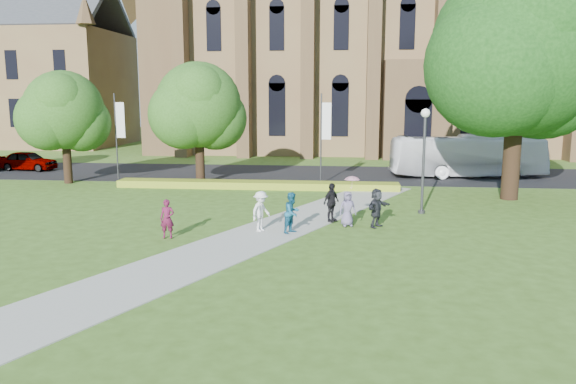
# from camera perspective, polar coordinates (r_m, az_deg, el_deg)

# --- Properties ---
(ground) EXTENTS (160.00, 160.00, 0.00)m
(ground) POSITION_cam_1_polar(r_m,az_deg,el_deg) (22.84, -3.51, -5.13)
(ground) COLOR #3B591A
(ground) RESTS_ON ground
(road) EXTENTS (160.00, 10.00, 0.02)m
(road) POSITION_cam_1_polar(r_m,az_deg,el_deg) (42.33, 0.93, 1.85)
(road) COLOR black
(road) RESTS_ON ground
(footpath) EXTENTS (15.58, 28.54, 0.04)m
(footpath) POSITION_cam_1_polar(r_m,az_deg,el_deg) (23.79, -3.12, -4.47)
(footpath) COLOR #B2B2A8
(footpath) RESTS_ON ground
(flower_hedge) EXTENTS (18.00, 1.40, 0.45)m
(flower_hedge) POSITION_cam_1_polar(r_m,az_deg,el_deg) (35.87, -3.21, 0.73)
(flower_hedge) COLOR gold
(flower_hedge) RESTS_ON ground
(cathedral) EXTENTS (52.60, 18.25, 28.00)m
(cathedral) POSITION_cam_1_polar(r_m,az_deg,el_deg) (62.22, 12.25, 16.17)
(cathedral) COLOR brown
(cathedral) RESTS_ON ground
(building_west) EXTENTS (22.00, 14.00, 18.30)m
(building_west) POSITION_cam_1_polar(r_m,az_deg,el_deg) (74.13, -25.12, 11.50)
(building_west) COLOR brown
(building_west) RESTS_ON ground
(streetlamp) EXTENTS (0.44, 0.44, 5.24)m
(streetlamp) POSITION_cam_1_polar(r_m,az_deg,el_deg) (28.64, 13.66, 4.36)
(streetlamp) COLOR #38383D
(streetlamp) RESTS_ON ground
(large_tree) EXTENTS (9.60, 9.60, 13.20)m
(large_tree) POSITION_cam_1_polar(r_m,az_deg,el_deg) (34.15, 22.42, 13.27)
(large_tree) COLOR #332114
(large_tree) RESTS_ON ground
(street_tree_0) EXTENTS (5.20, 5.20, 7.50)m
(street_tree_0) POSITION_cam_1_polar(r_m,az_deg,el_deg) (40.36, -21.81, 7.70)
(street_tree_0) COLOR #332114
(street_tree_0) RESTS_ON ground
(street_tree_1) EXTENTS (5.60, 5.60, 8.05)m
(street_tree_1) POSITION_cam_1_polar(r_m,az_deg,el_deg) (37.53, -9.08, 8.70)
(street_tree_1) COLOR #332114
(street_tree_1) RESTS_ON ground
(banner_pole_0) EXTENTS (0.70, 0.10, 6.00)m
(banner_pole_0) POSITION_cam_1_polar(r_m,az_deg,el_deg) (37.08, 3.56, 5.95)
(banner_pole_0) COLOR #38383D
(banner_pole_0) RESTS_ON ground
(banner_pole_1) EXTENTS (0.70, 0.10, 6.00)m
(banner_pole_1) POSITION_cam_1_polar(r_m,az_deg,el_deg) (40.18, -16.92, 5.84)
(banner_pole_1) COLOR #38383D
(banner_pole_1) RESTS_ON ground
(tour_coach) EXTENTS (11.19, 3.89, 3.05)m
(tour_coach) POSITION_cam_1_polar(r_m,az_deg,el_deg) (42.54, 17.76, 3.51)
(tour_coach) COLOR silver
(tour_coach) RESTS_ON road
(car_0) EXTENTS (4.63, 2.22, 1.53)m
(car_0) POSITION_cam_1_polar(r_m,az_deg,el_deg) (48.77, -24.90, 2.91)
(car_0) COLOR gray
(car_0) RESTS_ON road
(pedestrian_0) EXTENTS (0.63, 0.45, 1.62)m
(pedestrian_0) POSITION_cam_1_polar(r_m,az_deg,el_deg) (23.72, -12.17, -2.67)
(pedestrian_0) COLOR #581431
(pedestrian_0) RESTS_ON footpath
(pedestrian_1) EXTENTS (1.02, 1.08, 1.77)m
(pedestrian_1) POSITION_cam_1_polar(r_m,az_deg,el_deg) (23.99, 0.43, -2.12)
(pedestrian_1) COLOR #175474
(pedestrian_1) RESTS_ON footpath
(pedestrian_2) EXTENTS (1.11, 1.31, 1.76)m
(pedestrian_2) POSITION_cam_1_polar(r_m,az_deg,el_deg) (24.36, -2.76, -1.96)
(pedestrian_2) COLOR silver
(pedestrian_2) RESTS_ON footpath
(pedestrian_3) EXTENTS (0.99, 1.12, 1.82)m
(pedestrian_3) POSITION_cam_1_polar(r_m,az_deg,el_deg) (26.21, 4.42, -1.06)
(pedestrian_3) COLOR black
(pedestrian_3) RESTS_ON footpath
(pedestrian_4) EXTENTS (0.89, 0.71, 1.58)m
(pedestrian_4) POSITION_cam_1_polar(r_m,az_deg,el_deg) (25.45, 6.07, -1.69)
(pedestrian_4) COLOR slate
(pedestrian_4) RESTS_ON footpath
(pedestrian_5) EXTENTS (1.34, 1.64, 1.75)m
(pedestrian_5) POSITION_cam_1_polar(r_m,az_deg,el_deg) (25.39, 8.99, -1.59)
(pedestrian_5) COLOR #23252B
(pedestrian_5) RESTS_ON footpath
(parasol) EXTENTS (0.82, 0.82, 0.59)m
(parasol) POSITION_cam_1_polar(r_m,az_deg,el_deg) (25.35, 6.52, 0.74)
(parasol) COLOR #C58BA5
(parasol) RESTS_ON pedestrian_4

